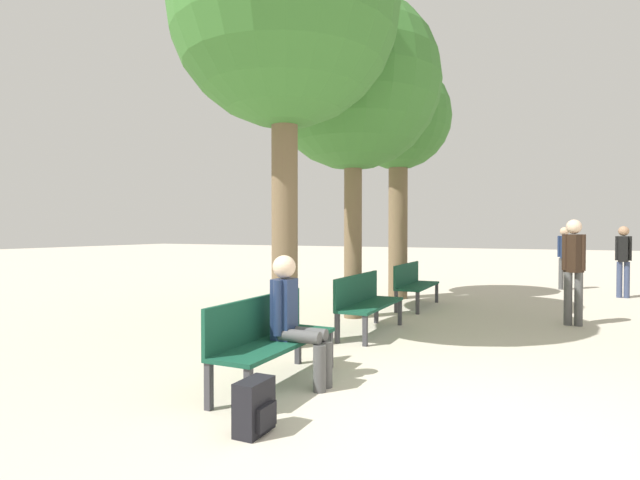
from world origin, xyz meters
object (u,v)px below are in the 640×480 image
object	(u,v)px
bench_row_0	(269,334)
tree_row_0	(284,15)
person_seated	(294,316)
pedestrian_near	(574,265)
tree_row_2	(398,122)
pedestrian_mid	(623,257)
tree_row_1	(353,84)
bench_row_1	(365,299)
backpack	(255,407)
pedestrian_far	(564,254)
bench_row_2	(413,282)

from	to	relation	value
bench_row_0	tree_row_0	distance (m)	4.19
person_seated	pedestrian_near	world-z (taller)	pedestrian_near
tree_row_2	pedestrian_mid	xyz separation A→B (m)	(4.66, 2.27, -3.07)
tree_row_1	person_seated	distance (m)	5.23
bench_row_1	backpack	xyz separation A→B (m)	(0.52, -3.88, -0.31)
pedestrian_far	tree_row_1	bearing A→B (deg)	-118.96
pedestrian_near	pedestrian_mid	xyz separation A→B (m)	(1.14, 4.22, -0.05)
pedestrian_far	pedestrian_mid	bearing A→B (deg)	-44.87
bench_row_0	tree_row_1	world-z (taller)	tree_row_1
bench_row_0	pedestrian_near	xyz separation A→B (m)	(2.86, 4.78, 0.48)
tree_row_1	person_seated	bearing A→B (deg)	-76.99
tree_row_1	pedestrian_far	distance (m)	7.83
bench_row_2	backpack	bearing A→B (deg)	-85.53
person_seated	tree_row_0	bearing A→B (deg)	122.67
bench_row_0	bench_row_1	bearing A→B (deg)	90.00
bench_row_1	tree_row_1	world-z (taller)	tree_row_1
tree_row_1	pedestrian_mid	world-z (taller)	tree_row_1
bench_row_2	tree_row_0	bearing A→B (deg)	-98.98
tree_row_2	pedestrian_mid	size ratio (longest dim) A/B	3.23
tree_row_2	pedestrian_near	size ratio (longest dim) A/B	3.08
person_seated	backpack	bearing A→B (deg)	-76.35
backpack	tree_row_2	bearing A→B (deg)	98.55
tree_row_2	pedestrian_near	distance (m)	5.03
bench_row_1	bench_row_2	world-z (taller)	same
bench_row_2	tree_row_0	world-z (taller)	tree_row_0
tree_row_1	pedestrian_mid	size ratio (longest dim) A/B	3.46
pedestrian_near	tree_row_1	bearing A→B (deg)	-166.58
person_seated	pedestrian_far	bearing A→B (deg)	75.72
tree_row_2	backpack	distance (m)	8.77
backpack	pedestrian_far	size ratio (longest dim) A/B	0.25
backpack	pedestrian_mid	world-z (taller)	pedestrian_mid
pedestrian_near	tree_row_0	bearing A→B (deg)	-136.80
tree_row_0	tree_row_2	xyz separation A→B (m)	(0.00, 5.25, -0.37)
bench_row_1	tree_row_0	size ratio (longest dim) A/B	0.29
tree_row_0	pedestrian_mid	world-z (taller)	tree_row_0
bench_row_2	tree_row_2	bearing A→B (deg)	119.93
bench_row_0	tree_row_1	size ratio (longest dim) A/B	0.31
tree_row_1	pedestrian_near	distance (m)	4.78
tree_row_1	backpack	xyz separation A→B (m)	(1.17, -5.02, -3.92)
backpack	pedestrian_mid	xyz separation A→B (m)	(3.48, 10.08, 0.74)
person_seated	pedestrian_mid	distance (m)	9.68
bench_row_0	pedestrian_near	size ratio (longest dim) A/B	1.01
bench_row_1	pedestrian_far	xyz separation A→B (m)	(2.81, 7.40, 0.42)
tree_row_2	tree_row_0	bearing A→B (deg)	-90.00
bench_row_0	tree_row_2	bearing A→B (deg)	95.52
backpack	bench_row_2	bearing A→B (deg)	94.47
pedestrian_near	pedestrian_mid	bearing A→B (deg)	74.83
pedestrian_mid	backpack	bearing A→B (deg)	-109.07
pedestrian_near	pedestrian_far	bearing A→B (deg)	90.56
bench_row_0	tree_row_0	size ratio (longest dim) A/B	0.29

